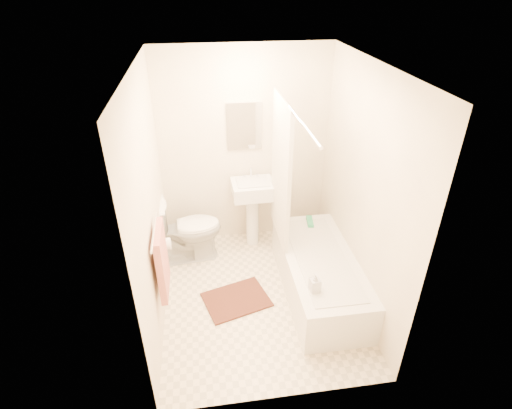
{
  "coord_description": "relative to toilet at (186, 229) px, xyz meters",
  "views": [
    {
      "loc": [
        -0.5,
        -3.18,
        3.04
      ],
      "look_at": [
        0.0,
        0.25,
        1.0
      ],
      "focal_mm": 28.0,
      "sensor_mm": 36.0,
      "label": 1
    }
  ],
  "objects": [
    {
      "name": "floor",
      "position": [
        0.75,
        -0.8,
        -0.4
      ],
      "size": [
        2.4,
        2.4,
        0.0
      ],
      "primitive_type": "plane",
      "color": "beige",
      "rests_on": "ground"
    },
    {
      "name": "ceiling",
      "position": [
        0.75,
        -0.8,
        2.0
      ],
      "size": [
        2.4,
        2.4,
        0.0
      ],
      "primitive_type": "plane",
      "color": "white",
      "rests_on": "ground"
    },
    {
      "name": "wall_back",
      "position": [
        0.75,
        0.4,
        0.8
      ],
      "size": [
        2.0,
        0.02,
        2.4
      ],
      "primitive_type": "cube",
      "color": "beige",
      "rests_on": "ground"
    },
    {
      "name": "wall_left",
      "position": [
        -0.25,
        -0.8,
        0.8
      ],
      "size": [
        0.02,
        2.4,
        2.4
      ],
      "primitive_type": "cube",
      "color": "beige",
      "rests_on": "ground"
    },
    {
      "name": "wall_right",
      "position": [
        1.75,
        -0.8,
        0.8
      ],
      "size": [
        0.02,
        2.4,
        2.4
      ],
      "primitive_type": "cube",
      "color": "beige",
      "rests_on": "ground"
    },
    {
      "name": "mirror",
      "position": [
        0.75,
        0.38,
        1.1
      ],
      "size": [
        0.4,
        0.03,
        0.55
      ],
      "primitive_type": "cube",
      "color": "white",
      "rests_on": "wall_back"
    },
    {
      "name": "curtain_rod",
      "position": [
        1.05,
        -0.7,
        1.6
      ],
      "size": [
        0.03,
        1.7,
        0.03
      ],
      "primitive_type": "cylinder",
      "rotation": [
        1.57,
        0.0,
        0.0
      ],
      "color": "silver",
      "rests_on": "wall_back"
    },
    {
      "name": "shower_curtain",
      "position": [
        1.05,
        -0.3,
        0.82
      ],
      "size": [
        0.04,
        0.8,
        1.55
      ],
      "primitive_type": "cube",
      "color": "silver",
      "rests_on": "curtain_rod"
    },
    {
      "name": "towel_bar",
      "position": [
        -0.21,
        -1.05,
        0.7
      ],
      "size": [
        0.02,
        0.6,
        0.02
      ],
      "primitive_type": "cylinder",
      "rotation": [
        1.57,
        0.0,
        0.0
      ],
      "color": "silver",
      "rests_on": "wall_left"
    },
    {
      "name": "towel",
      "position": [
        -0.18,
        -1.05,
        0.38
      ],
      "size": [
        0.06,
        0.45,
        0.66
      ],
      "primitive_type": "cube",
      "color": "#CC7266",
      "rests_on": "towel_bar"
    },
    {
      "name": "toilet_paper",
      "position": [
        -0.18,
        -0.68,
        0.3
      ],
      "size": [
        0.11,
        0.12,
        0.12
      ],
      "primitive_type": "cylinder",
      "rotation": [
        0.0,
        1.57,
        0.0
      ],
      "color": "white",
      "rests_on": "wall_left"
    },
    {
      "name": "toilet",
      "position": [
        0.0,
        0.0,
        0.0
      ],
      "size": [
        0.87,
        0.54,
        0.81
      ],
      "primitive_type": "imported",
      "rotation": [
        0.0,
        0.0,
        1.67
      ],
      "color": "white",
      "rests_on": "floor"
    },
    {
      "name": "sink",
      "position": [
        0.81,
        0.17,
        0.08
      ],
      "size": [
        0.5,
        0.41,
        0.96
      ],
      "primitive_type": null,
      "rotation": [
        0.0,
        0.0,
        0.03
      ],
      "color": "white",
      "rests_on": "floor"
    },
    {
      "name": "bathtub",
      "position": [
        1.39,
        -0.81,
        -0.17
      ],
      "size": [
        0.71,
        1.63,
        0.46
      ],
      "primitive_type": null,
      "color": "white",
      "rests_on": "floor"
    },
    {
      "name": "bath_mat",
      "position": [
        0.5,
        -0.84,
        -0.39
      ],
      "size": [
        0.76,
        0.65,
        0.02
      ],
      "primitive_type": "cube",
      "rotation": [
        0.0,
        0.0,
        0.29
      ],
      "color": "#492A1E",
      "rests_on": "floor"
    },
    {
      "name": "soap_bottle",
      "position": [
        1.19,
        -1.29,
        0.16
      ],
      "size": [
        0.1,
        0.11,
        0.2
      ],
      "primitive_type": "imported",
      "rotation": [
        0.0,
        0.0,
        0.14
      ],
      "color": "white",
      "rests_on": "bathtub"
    },
    {
      "name": "scrub_brush",
      "position": [
        1.45,
        -0.16,
        0.08
      ],
      "size": [
        0.1,
        0.23,
        0.04
      ],
      "primitive_type": "cube",
      "rotation": [
        0.0,
        0.0,
        -0.15
      ],
      "color": "#2FA366",
      "rests_on": "bathtub"
    }
  ]
}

